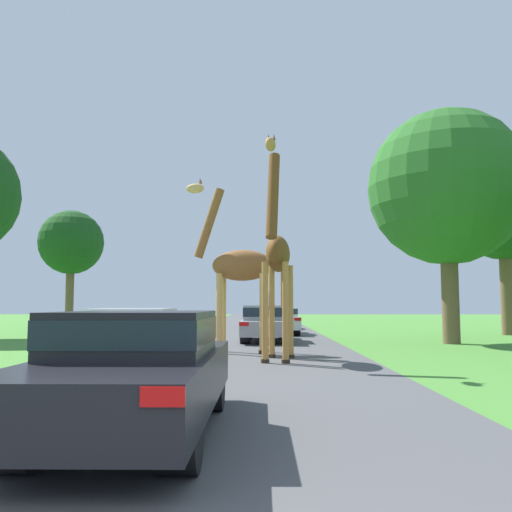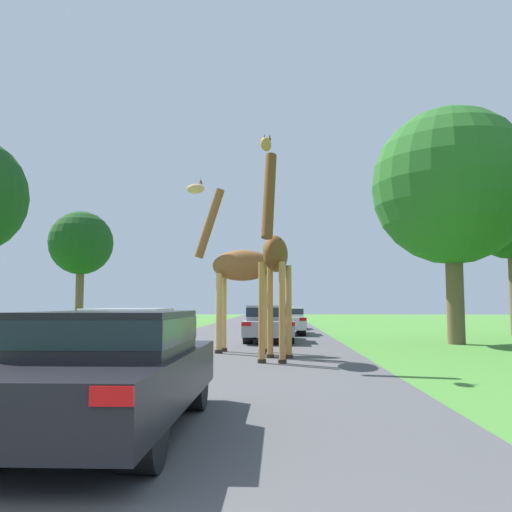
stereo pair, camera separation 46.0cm
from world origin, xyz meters
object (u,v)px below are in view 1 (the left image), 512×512
object	(u,v)px
car_queue_right	(280,319)
tree_centre_back	(71,243)
car_far_ahead	(276,317)
tree_left_edge	(447,188)
car_lead_maroon	(137,367)
tree_right_cluster	(504,210)
giraffe_near_road	(238,269)
car_verge_right	(265,322)
car_queue_left	(132,336)
giraffe_companion	(277,256)

from	to	relation	value
car_queue_right	tree_centre_back	distance (m)	15.67
car_far_ahead	car_queue_right	bearing A→B (deg)	-89.44
car_far_ahead	tree_left_edge	size ratio (longest dim) A/B	0.51
car_lead_maroon	tree_right_cluster	distance (m)	24.18
giraffe_near_road	tree_centre_back	distance (m)	21.27
car_queue_right	tree_right_cluster	xyz separation A→B (m)	(10.72, -0.60, 5.23)
car_queue_right	tree_right_cluster	size ratio (longest dim) A/B	0.51
car_verge_right	tree_right_cluster	bearing A→B (deg)	21.79
giraffe_near_road	car_queue_left	xyz separation A→B (m)	(-2.25, -3.75, -1.79)
giraffe_companion	car_far_ahead	bearing A→B (deg)	-83.17
giraffe_companion	tree_left_edge	distance (m)	9.48
car_lead_maroon	car_verge_right	world-z (taller)	car_verge_right
car_lead_maroon	car_far_ahead	size ratio (longest dim) A/B	1.02
car_queue_right	car_queue_left	xyz separation A→B (m)	(-3.82, -14.00, 0.00)
giraffe_near_road	car_lead_maroon	bearing A→B (deg)	-176.50
car_queue_left	car_verge_right	world-z (taller)	car_verge_right
car_lead_maroon	car_queue_right	distance (m)	20.48
giraffe_companion	car_queue_right	distance (m)	12.77
car_far_ahead	tree_left_edge	world-z (taller)	tree_left_edge
giraffe_near_road	tree_right_cluster	distance (m)	16.00
car_queue_left	car_far_ahead	bearing A→B (deg)	79.43
tree_left_edge	tree_right_cluster	size ratio (longest dim) A/B	1.03
giraffe_companion	tree_left_edge	xyz separation A→B (m)	(6.49, 6.17, 3.10)
car_lead_maroon	tree_left_edge	xyz separation A→B (m)	(8.25, 13.92, 5.02)
car_lead_maroon	car_queue_left	xyz separation A→B (m)	(-1.59, 6.36, -0.03)
car_queue_right	tree_left_edge	world-z (taller)	tree_left_edge
tree_left_edge	tree_right_cluster	xyz separation A→B (m)	(4.70, 5.84, 0.18)
giraffe_near_road	tree_right_cluster	world-z (taller)	tree_right_cluster
car_queue_left	car_lead_maroon	bearing A→B (deg)	-75.94
car_queue_left	tree_centre_back	size ratio (longest dim) A/B	0.56
car_lead_maroon	tree_left_edge	bearing A→B (deg)	59.33
giraffe_near_road	car_lead_maroon	xyz separation A→B (m)	(-0.66, -10.11, -1.76)
car_far_ahead	car_queue_left	bearing A→B (deg)	-100.57
car_queue_left	tree_right_cluster	world-z (taller)	tree_right_cluster
car_queue_left	tree_right_cluster	distance (m)	20.45
car_lead_maroon	car_verge_right	bearing A→B (deg)	84.39
car_lead_maroon	car_verge_right	xyz separation A→B (m)	(1.49, 15.17, 0.02)
giraffe_companion	car_queue_left	bearing A→B (deg)	30.48
car_queue_right	car_queue_left	size ratio (longest dim) A/B	1.05
car_lead_maroon	car_far_ahead	world-z (taller)	car_lead_maroon
giraffe_companion	tree_centre_back	bearing A→B (deg)	-50.04
car_far_ahead	tree_right_cluster	size ratio (longest dim) A/B	0.53
giraffe_near_road	car_queue_right	distance (m)	10.52
car_lead_maroon	car_far_ahead	distance (m)	26.60
car_queue_left	tree_centre_back	bearing A→B (deg)	113.07
car_lead_maroon	car_queue_left	bearing A→B (deg)	104.06
giraffe_companion	car_far_ahead	world-z (taller)	giraffe_companion
giraffe_near_road	giraffe_companion	xyz separation A→B (m)	(1.10, -2.37, 0.16)
car_queue_left	car_verge_right	xyz separation A→B (m)	(3.08, 8.81, 0.04)
tree_right_cluster	car_queue_left	bearing A→B (deg)	-137.36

